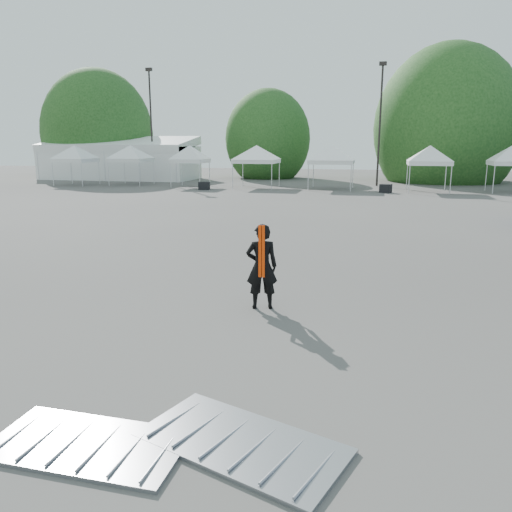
# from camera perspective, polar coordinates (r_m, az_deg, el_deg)

# --- Properties ---
(ground) EXTENTS (120.00, 120.00, 0.00)m
(ground) POSITION_cam_1_polar(r_m,az_deg,el_deg) (11.91, -0.99, -3.96)
(ground) COLOR #474442
(ground) RESTS_ON ground
(marquee) EXTENTS (15.00, 6.25, 4.23)m
(marquee) POSITION_cam_1_polar(r_m,az_deg,el_deg) (52.34, -15.29, 10.65)
(marquee) COLOR white
(marquee) RESTS_ON ground
(light_pole_west) EXTENTS (0.60, 0.25, 10.30)m
(light_pole_west) POSITION_cam_1_polar(r_m,az_deg,el_deg) (49.69, -11.91, 15.12)
(light_pole_west) COLOR black
(light_pole_west) RESTS_ON ground
(light_pole_east) EXTENTS (0.60, 0.25, 9.80)m
(light_pole_east) POSITION_cam_1_polar(r_m,az_deg,el_deg) (43.11, 14.01, 15.10)
(light_pole_east) COLOR black
(light_pole_east) RESTS_ON ground
(tree_far_w) EXTENTS (4.80, 4.80, 7.30)m
(tree_far_w) POSITION_cam_1_polar(r_m,az_deg,el_deg) (56.91, -17.62, 13.22)
(tree_far_w) COLOR #382314
(tree_far_w) RESTS_ON ground
(tree_mid_w) EXTENTS (4.16, 4.16, 6.33)m
(tree_mid_w) POSITION_cam_1_polar(r_m,az_deg,el_deg) (52.19, 1.36, 13.23)
(tree_mid_w) COLOR #382314
(tree_mid_w) RESTS_ON ground
(tree_mid_e) EXTENTS (5.12, 5.12, 7.79)m
(tree_mid_e) POSITION_cam_1_polar(r_m,az_deg,el_deg) (50.45, 20.92, 13.48)
(tree_mid_e) COLOR #382314
(tree_mid_e) RESTS_ON ground
(tent_a) EXTENTS (4.09, 4.09, 3.88)m
(tent_a) POSITION_cam_1_polar(r_m,az_deg,el_deg) (45.50, -20.02, 11.47)
(tent_a) COLOR silver
(tent_a) RESTS_ON ground
(tent_b) EXTENTS (4.24, 4.24, 3.88)m
(tent_b) POSITION_cam_1_polar(r_m,az_deg,el_deg) (44.58, -14.18, 11.83)
(tent_b) COLOR silver
(tent_b) RESTS_ON ground
(tent_c) EXTENTS (3.75, 3.75, 3.88)m
(tent_c) POSITION_cam_1_polar(r_m,az_deg,el_deg) (41.48, -7.59, 12.07)
(tent_c) COLOR silver
(tent_c) RESTS_ON ground
(tent_d) EXTENTS (4.69, 4.69, 3.88)m
(tent_d) POSITION_cam_1_polar(r_m,az_deg,el_deg) (40.54, 0.07, 12.16)
(tent_d) COLOR silver
(tent_d) RESTS_ON ground
(tent_e) EXTENTS (4.75, 4.75, 3.88)m
(tent_e) POSITION_cam_1_polar(r_m,az_deg,el_deg) (39.35, 8.69, 12.01)
(tent_e) COLOR silver
(tent_e) RESTS_ON ground
(tent_f) EXTENTS (4.21, 4.21, 3.88)m
(tent_f) POSITION_cam_1_polar(r_m,az_deg,el_deg) (38.71, 19.28, 11.45)
(tent_f) COLOR silver
(tent_f) RESTS_ON ground
(tent_g) EXTENTS (3.88, 3.88, 3.88)m
(tent_g) POSITION_cam_1_polar(r_m,az_deg,el_deg) (40.59, 27.22, 10.80)
(tent_g) COLOR silver
(tent_g) RESTS_ON ground
(man) EXTENTS (0.76, 0.60, 1.81)m
(man) POSITION_cam_1_polar(r_m,az_deg,el_deg) (10.42, 0.66, -1.20)
(man) COLOR black
(man) RESTS_ON ground
(barrier_left) EXTENTS (2.26, 1.16, 0.07)m
(barrier_left) POSITION_cam_1_polar(r_m,az_deg,el_deg) (6.43, -18.67, -19.67)
(barrier_left) COLOR gray
(barrier_left) RESTS_ON ground
(barrier_mid) EXTENTS (2.63, 1.92, 0.08)m
(barrier_mid) POSITION_cam_1_polar(r_m,az_deg,el_deg) (6.15, -1.62, -20.54)
(barrier_mid) COLOR gray
(barrier_mid) RESTS_ON ground
(crate_west) EXTENTS (0.81, 0.65, 0.60)m
(crate_west) POSITION_cam_1_polar(r_m,az_deg,el_deg) (38.66, -5.95, 7.98)
(crate_west) COLOR black
(crate_west) RESTS_ON ground
(crate_mid) EXTENTS (0.93, 0.81, 0.61)m
(crate_mid) POSITION_cam_1_polar(r_m,az_deg,el_deg) (37.24, 14.60, 7.48)
(crate_mid) COLOR black
(crate_mid) RESTS_ON ground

